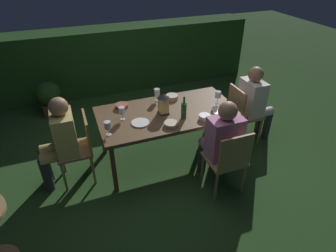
{
  "coord_description": "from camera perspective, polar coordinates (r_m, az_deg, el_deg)",
  "views": [
    {
      "loc": [
        -1.11,
        -2.93,
        2.53
      ],
      "look_at": [
        0.0,
        0.0,
        0.5
      ],
      "focal_mm": 30.26,
      "sensor_mm": 36.0,
      "label": 1
    }
  ],
  "objects": [
    {
      "name": "ground_plane",
      "position": [
        4.03,
        -0.0,
        -6.04
      ],
      "size": [
        16.0,
        16.0,
        0.0
      ],
      "primitive_type": "plane",
      "color": "#26471E"
    },
    {
      "name": "dining_table",
      "position": [
        3.64,
        -0.0,
        2.16
      ],
      "size": [
        1.78,
        0.93,
        0.72
      ],
      "color": "brown",
      "rests_on": "ground"
    },
    {
      "name": "chair_head_far",
      "position": [
        4.22,
        14.63,
        2.75
      ],
      "size": [
        0.4,
        0.42,
        0.87
      ],
      "color": "#9E7A51",
      "rests_on": "ground"
    },
    {
      "name": "person_in_cream",
      "position": [
        4.26,
        17.11,
        4.95
      ],
      "size": [
        0.48,
        0.38,
        1.15
      ],
      "color": "white",
      "rests_on": "ground"
    },
    {
      "name": "chair_side_left_b",
      "position": [
        3.28,
        12.02,
        -6.59
      ],
      "size": [
        0.42,
        0.4,
        0.87
      ],
      "color": "#9E7A51",
      "rests_on": "ground"
    },
    {
      "name": "person_in_pink",
      "position": [
        3.31,
        10.59,
        -2.58
      ],
      "size": [
        0.38,
        0.47,
        1.15
      ],
      "color": "#C675A3",
      "rests_on": "ground"
    },
    {
      "name": "chair_head_near",
      "position": [
        3.57,
        -17.37,
        -3.77
      ],
      "size": [
        0.4,
        0.42,
        0.87
      ],
      "color": "#9E7A51",
      "rests_on": "ground"
    },
    {
      "name": "person_in_mustard",
      "position": [
        3.5,
        -20.92,
        -2.37
      ],
      "size": [
        0.48,
        0.38,
        1.15
      ],
      "color": "tan",
      "rests_on": "ground"
    },
    {
      "name": "lantern_centerpiece",
      "position": [
        3.52,
        -0.94,
        4.69
      ],
      "size": [
        0.15,
        0.15,
        0.27
      ],
      "color": "black",
      "rests_on": "dining_table"
    },
    {
      "name": "green_bottle_on_table",
      "position": [
        3.44,
        3.2,
        3.19
      ],
      "size": [
        0.07,
        0.07,
        0.29
      ],
      "color": "#1E5B2D",
      "rests_on": "dining_table"
    },
    {
      "name": "wine_glass_a",
      "position": [
        3.84,
        -2.24,
        6.75
      ],
      "size": [
        0.08,
        0.08,
        0.17
      ],
      "color": "silver",
      "rests_on": "dining_table"
    },
    {
      "name": "wine_glass_b",
      "position": [
        3.83,
        10.03,
        6.16
      ],
      "size": [
        0.08,
        0.08,
        0.17
      ],
      "color": "silver",
      "rests_on": "dining_table"
    },
    {
      "name": "wine_glass_c",
      "position": [
        3.44,
        -9.27,
        3.0
      ],
      "size": [
        0.08,
        0.08,
        0.17
      ],
      "color": "silver",
      "rests_on": "dining_table"
    },
    {
      "name": "wine_glass_d",
      "position": [
        3.19,
        -12.06,
        0.03
      ],
      "size": [
        0.08,
        0.08,
        0.17
      ],
      "color": "silver",
      "rests_on": "dining_table"
    },
    {
      "name": "plate_a",
      "position": [
        3.39,
        -5.61,
        0.65
      ],
      "size": [
        0.22,
        0.22,
        0.01
      ],
      "primitive_type": "cylinder",
      "color": "white",
      "rests_on": "dining_table"
    },
    {
      "name": "plate_b",
      "position": [
        3.68,
        10.75,
        2.97
      ],
      "size": [
        0.25,
        0.25,
        0.01
      ],
      "primitive_type": "cylinder",
      "color": "silver",
      "rests_on": "dining_table"
    },
    {
      "name": "bowl_olives",
      "position": [
        3.75,
        -9.32,
        4.04
      ],
      "size": [
        0.17,
        0.17,
        0.05
      ],
      "color": "#9E5138",
      "rests_on": "dining_table"
    },
    {
      "name": "bowl_bread",
      "position": [
        3.48,
        7.38,
        1.84
      ],
      "size": [
        0.14,
        0.14,
        0.06
      ],
      "color": "silver",
      "rests_on": "dining_table"
    },
    {
      "name": "bowl_salad",
      "position": [
        3.92,
        0.8,
        5.9
      ],
      "size": [
        0.17,
        0.17,
        0.06
      ],
      "color": "#BCAD8E",
      "rests_on": "dining_table"
    },
    {
      "name": "bowl_dip",
      "position": [
        3.33,
        0.6,
        0.42
      ],
      "size": [
        0.17,
        0.17,
        0.04
      ],
      "color": "#BCAD8E",
      "rests_on": "dining_table"
    },
    {
      "name": "hedge_backdrop",
      "position": [
        5.87,
        -8.93,
        13.43
      ],
      "size": [
        5.09,
        0.61,
        1.22
      ],
      "primitive_type": "cube",
      "color": "#1E4219",
      "rests_on": "ground"
    },
    {
      "name": "potted_plant_by_hedge",
      "position": [
        5.21,
        -22.76,
        5.29
      ],
      "size": [
        0.4,
        0.4,
        0.61
      ],
      "color": "brown",
      "rests_on": "ground"
    }
  ]
}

